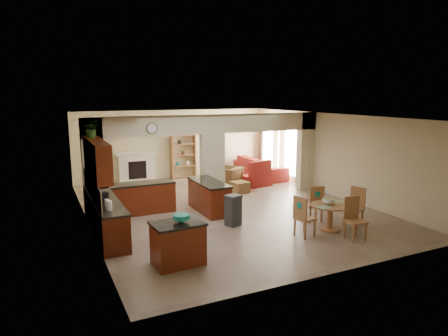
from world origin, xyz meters
name	(u,v)px	position (x,y,z in m)	size (l,w,h in m)	color
floor	(226,208)	(0.00, 0.00, 0.00)	(10.00, 10.00, 0.00)	#786653
ceiling	(226,116)	(0.00, 0.00, 2.80)	(10.00, 10.00, 0.00)	white
wall_back	(174,144)	(0.00, 5.00, 1.40)	(8.00, 8.00, 0.00)	#C5BB90
wall_front	(339,204)	(0.00, -5.00, 1.40)	(8.00, 8.00, 0.00)	#C5BB90
wall_left	(86,174)	(-4.00, 0.00, 1.40)	(10.00, 10.00, 0.00)	#C5BB90
wall_right	(331,154)	(4.00, 0.00, 1.40)	(10.00, 10.00, 0.00)	#C5BB90
partition_left_pier	(93,167)	(-3.70, 1.00, 1.40)	(0.60, 0.25, 2.80)	#C5BB90
partition_center_pier	(212,167)	(0.00, 1.00, 1.10)	(0.80, 0.25, 2.20)	#C5BB90
partition_right_pier	(306,151)	(3.70, 1.00, 1.40)	(0.60, 0.25, 2.80)	#C5BB90
partition_header	(212,124)	(0.00, 1.00, 2.50)	(8.00, 0.25, 0.60)	#C5BB90
kitchen_counter	(119,208)	(-3.26, -0.25, 0.46)	(2.52, 3.29, 1.48)	#3C1607
upper_cabinets	(97,158)	(-3.82, -0.80, 1.92)	(0.35, 2.40, 0.90)	#3C1607
peninsula	(209,196)	(-0.60, -0.11, 0.46)	(0.70, 1.85, 0.91)	#3C1607
wall_clock	(152,128)	(-2.00, 0.85, 2.45)	(0.34, 0.34, 0.03)	#4F361A
rug	(231,189)	(1.20, 2.10, 0.01)	(1.60, 1.30, 0.01)	brown
fireplace	(137,167)	(-1.60, 4.83, 0.61)	(1.60, 0.35, 1.20)	#F0E3D0
shelving_unit	(183,156)	(0.35, 4.82, 0.90)	(1.00, 0.32, 1.80)	brown
window_a	(291,152)	(3.97, 2.30, 1.20)	(0.02, 0.90, 1.90)	white
window_b	(269,147)	(3.97, 4.00, 1.20)	(0.02, 0.90, 1.90)	white
glazed_door	(279,153)	(3.97, 3.15, 1.05)	(0.02, 0.70, 2.10)	white
drape_a_left	(299,154)	(3.93, 1.70, 1.20)	(0.10, 0.28, 2.30)	#45261B
drape_a_right	(282,150)	(3.93, 2.90, 1.20)	(0.10, 0.28, 2.30)	#45261B
drape_b_left	(275,148)	(3.93, 3.40, 1.20)	(0.10, 0.28, 2.30)	#45261B
drape_b_right	(261,145)	(3.93, 4.60, 1.20)	(0.10, 0.28, 2.30)	#45261B
ceiling_fan	(227,118)	(1.50, 3.00, 2.56)	(1.00, 1.00, 0.10)	white
kitchen_island	(178,243)	(-2.65, -3.28, 0.45)	(1.08, 0.80, 0.89)	#3C1607
teal_bowl	(181,218)	(-2.57, -3.30, 0.97)	(0.34, 0.34, 0.16)	#128174
trash_can	(233,211)	(-0.53, -1.57, 0.38)	(0.36, 0.31, 0.76)	#2A2B2D
dining_table	(330,213)	(1.54, -2.98, 0.47)	(1.00, 1.00, 0.68)	brown
fruit_bowl	(328,201)	(1.50, -2.92, 0.76)	(0.30, 0.30, 0.16)	#6FA122
sofa	(260,167)	(3.30, 3.58, 0.41)	(1.10, 2.81, 0.82)	maroon
chaise	(256,180)	(2.35, 2.25, 0.20)	(0.99, 0.81, 0.40)	maroon
armchair	(229,177)	(1.31, 2.49, 0.39)	(0.82, 0.85, 0.77)	maroon
ottoman	(240,187)	(1.27, 1.52, 0.20)	(0.55, 0.55, 0.40)	maroon
plant	(92,129)	(-3.82, -0.16, 2.59)	(0.39, 0.34, 0.44)	#214F15
chair_north	(315,203)	(1.59, -2.28, 0.55)	(0.49, 0.49, 1.02)	brown
chair_east	(355,205)	(2.42, -2.93, 0.55)	(0.53, 0.53, 1.02)	brown
chair_south	(354,216)	(1.66, -3.68, 0.55)	(0.46, 0.46, 1.02)	brown
chair_west	(303,215)	(0.61, -3.07, 0.55)	(0.49, 0.49, 1.02)	brown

